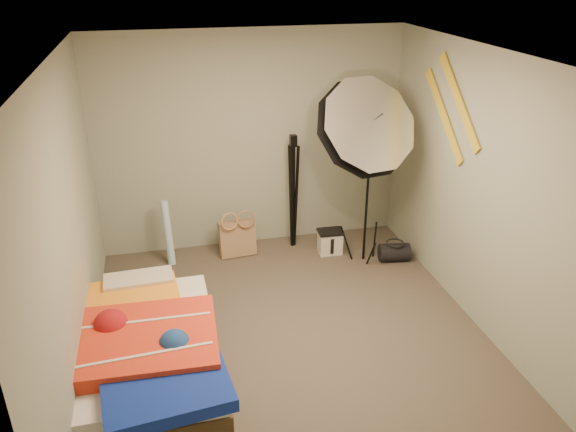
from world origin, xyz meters
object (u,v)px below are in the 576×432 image
object	(u,v)px
tote_bag	(237,238)
bed	(143,351)
camera_tripod	(293,184)
wrapping_roll	(168,233)
duffel_bag	(394,252)
photo_umbrella	(363,129)
camera_case	(330,242)

from	to	relation	value
tote_bag	bed	bearing A→B (deg)	-124.36
bed	camera_tripod	distance (m)	2.69
camera_tripod	tote_bag	bearing A→B (deg)	-173.62
wrapping_roll	duffel_bag	distance (m)	2.56
wrapping_roll	photo_umbrella	distance (m)	2.42
photo_umbrella	wrapping_roll	bearing A→B (deg)	163.59
camera_case	bed	distance (m)	2.71
tote_bag	camera_case	size ratio (longest dim) A/B	1.57
bed	camera_tripod	world-z (taller)	camera_tripod
camera_case	photo_umbrella	bearing A→B (deg)	-63.60
tote_bag	wrapping_roll	bearing A→B (deg)	175.61
camera_tripod	bed	bearing A→B (deg)	-131.48
photo_umbrella	camera_tripod	world-z (taller)	photo_umbrella
wrapping_roll	photo_umbrella	size ratio (longest dim) A/B	0.33
wrapping_roll	tote_bag	bearing A→B (deg)	0.70
tote_bag	wrapping_roll	xyz separation A→B (m)	(-0.77, -0.01, 0.16)
tote_bag	duffel_bag	distance (m)	1.81
camera_tripod	camera_case	bearing A→B (deg)	-37.08
camera_case	camera_tripod	size ratio (longest dim) A/B	0.19
bed	camera_tripod	xyz separation A→B (m)	(1.75, 1.97, 0.53)
duffel_bag	bed	bearing A→B (deg)	-145.78
bed	photo_umbrella	distance (m)	2.96
photo_umbrella	camera_tripod	size ratio (longest dim) A/B	1.62
duffel_bag	bed	distance (m)	3.09
bed	tote_bag	bearing A→B (deg)	60.74
tote_bag	camera_tripod	bearing A→B (deg)	1.29
duffel_bag	camera_tripod	bearing A→B (deg)	156.97
duffel_bag	wrapping_roll	bearing A→B (deg)	176.05
tote_bag	camera_case	world-z (taller)	tote_bag
photo_umbrella	tote_bag	bearing A→B (deg)	154.06
tote_bag	camera_tripod	world-z (taller)	camera_tripod
wrapping_roll	camera_tripod	bearing A→B (deg)	3.37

